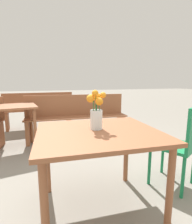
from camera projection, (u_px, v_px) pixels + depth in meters
ground_plane at (98, 209)px, 1.53m from camera, size 40.00×40.00×0.00m
table_front at (98, 141)px, 1.42m from camera, size 1.02×0.93×0.72m
flower_vase at (96, 112)px, 1.43m from camera, size 0.17×0.16×0.33m
cafe_chair at (182, 141)px, 1.78m from camera, size 0.54×0.54×0.88m
bench_middle at (77, 114)px, 3.38m from camera, size 1.93×0.48×0.85m
bench_far at (39, 109)px, 4.13m from camera, size 1.55×0.44×0.85m
table_back at (12, 114)px, 2.75m from camera, size 0.80×0.73×0.73m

